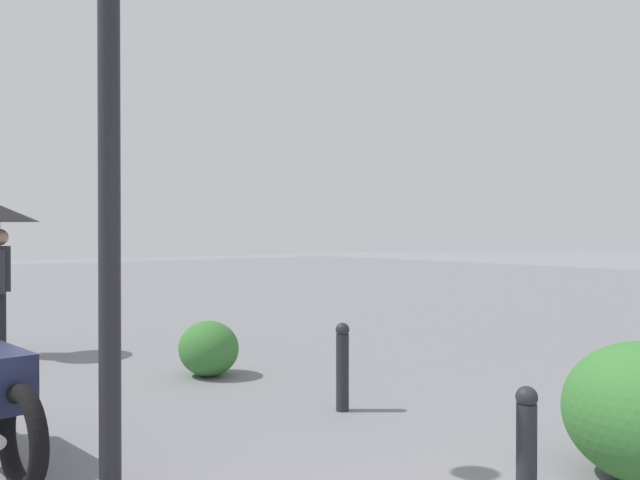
{
  "coord_description": "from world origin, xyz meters",
  "views": [
    {
      "loc": [
        -0.88,
        2.78,
        1.65
      ],
      "look_at": [
        8.67,
        -4.49,
        1.53
      ],
      "focal_mm": 36.35,
      "sensor_mm": 36.0,
      "label": 1
    }
  ],
  "objects_px": {
    "bollard_near": "(527,447)",
    "bollard_mid": "(342,365)",
    "pedestrian": "(0,237)",
    "lamppost": "(109,80)"
  },
  "relations": [
    {
      "from": "lamppost",
      "to": "bollard_near",
      "type": "xyz_separation_m",
      "value": [
        -1.82,
        -1.83,
        -2.24
      ]
    },
    {
      "from": "bollard_near",
      "to": "bollard_mid",
      "type": "distance_m",
      "value": 2.43
    },
    {
      "from": "pedestrian",
      "to": "bollard_mid",
      "type": "bearing_deg",
      "value": -157.77
    },
    {
      "from": "bollard_near",
      "to": "bollard_mid",
      "type": "relative_size",
      "value": 0.92
    },
    {
      "from": "pedestrian",
      "to": "bollard_near",
      "type": "distance_m",
      "value": 7.44
    },
    {
      "from": "bollard_near",
      "to": "pedestrian",
      "type": "bearing_deg",
      "value": 11.29
    },
    {
      "from": "pedestrian",
      "to": "bollard_mid",
      "type": "xyz_separation_m",
      "value": [
        -4.83,
        -1.97,
        -1.17
      ]
    },
    {
      "from": "lamppost",
      "to": "bollard_mid",
      "type": "bearing_deg",
      "value": -77.1
    },
    {
      "from": "bollard_near",
      "to": "bollard_mid",
      "type": "height_order",
      "value": "bollard_mid"
    },
    {
      "from": "lamppost",
      "to": "pedestrian",
      "type": "bearing_deg",
      "value": -4.2
    }
  ]
}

